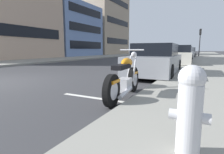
{
  "coord_description": "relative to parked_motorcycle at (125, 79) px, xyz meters",
  "views": [
    {
      "loc": [
        -3.45,
        -6.37,
        1.12
      ],
      "look_at": [
        0.16,
        -4.54,
        0.5
      ],
      "focal_mm": 28.94,
      "sensor_mm": 36.0,
      "label": 1
    }
  ],
  "objects": [
    {
      "name": "parked_motorcycle",
      "position": [
        0.0,
        0.0,
        0.0
      ],
      "size": [
        2.12,
        0.62,
        1.12
      ],
      "rotation": [
        0.0,
        0.0,
        0.07
      ],
      "color": "black",
      "rests_on": "ground"
    },
    {
      "name": "parked_car_at_intersection",
      "position": [
        20.03,
        0.42,
        0.23
      ],
      "size": [
        4.58,
        1.98,
        1.38
      ],
      "rotation": [
        0.0,
        0.0,
        -0.05
      ],
      "color": "gray",
      "rests_on": "ground"
    },
    {
      "name": "crossing_truck",
      "position": [
        32.05,
        3.64,
        0.55
      ],
      "size": [
        2.55,
        5.31,
        1.9
      ],
      "rotation": [
        0.0,
        0.0,
        1.47
      ],
      "color": "black",
      "rests_on": "ground"
    },
    {
      "name": "sidewalk_near_curb",
      "position": [
        11.65,
        -2.51,
        -0.36
      ],
      "size": [
        120.0,
        4.4,
        0.14
      ],
      "primitive_type": "cube",
      "color": "gray",
      "rests_on": "ground"
    },
    {
      "name": "parked_car_far_down_curb",
      "position": [
        4.12,
        0.26,
        0.21
      ],
      "size": [
        4.53,
        1.9,
        1.36
      ],
      "rotation": [
        0.0,
        0.0,
        0.03
      ],
      "color": "gray",
      "rests_on": "ground"
    },
    {
      "name": "parked_car_mid_block",
      "position": [
        25.45,
        0.5,
        0.23
      ],
      "size": [
        4.14,
        1.93,
        1.41
      ],
      "rotation": [
        0.0,
        0.0,
        -0.01
      ],
      "color": "black",
      "rests_on": "ground"
    },
    {
      "name": "traffic_signal_near_corner",
      "position": [
        25.23,
        -0.88,
        2.49
      ],
      "size": [
        0.36,
        0.28,
        3.84
      ],
      "color": "black",
      "rests_on": "sidewalk_near_curb"
    },
    {
      "name": "parking_stall_stripe",
      "position": [
        -0.35,
        0.39,
        -0.43
      ],
      "size": [
        0.12,
        2.2,
        0.01
      ],
      "primitive_type": "cube",
      "color": "silver",
      "rests_on": "ground"
    },
    {
      "name": "townhouse_behind_pole",
      "position": [
        30.89,
        20.29,
        5.86
      ],
      "size": [
        11.69,
        11.56,
        12.58
      ],
      "color": "tan",
      "rests_on": "ground"
    },
    {
      "name": "fire_hydrant",
      "position": [
        -2.05,
        -1.52,
        0.16
      ],
      "size": [
        0.24,
        0.36,
        0.85
      ],
      "color": "#B7B7BC",
      "rests_on": "sidewalk_near_curb"
    },
    {
      "name": "parked_car_near_corner",
      "position": [
        9.91,
        0.11,
        0.24
      ],
      "size": [
        4.19,
        2.14,
        1.41
      ],
      "rotation": [
        0.0,
        0.0,
        0.06
      ],
      "color": "beige",
      "rests_on": "ground"
    },
    {
      "name": "sidewalk_far_curb",
      "position": [
        11.65,
        12.25,
        -0.36
      ],
      "size": [
        120.0,
        5.0,
        0.14
      ],
      "primitive_type": "cube",
      "color": "gray",
      "rests_on": "ground"
    },
    {
      "name": "townhouse_near_left",
      "position": [
        19.5,
        20.04,
        3.59
      ],
      "size": [
        9.57,
        11.08,
        8.05
      ],
      "color": "#6B84B2",
      "rests_on": "ground"
    },
    {
      "name": "parked_car_second_in_row",
      "position": [
        15.09,
        0.39,
        0.26
      ],
      "size": [
        4.59,
        2.01,
        1.43
      ],
      "rotation": [
        0.0,
        0.0,
        0.02
      ],
      "color": "silver",
      "rests_on": "ground"
    }
  ]
}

